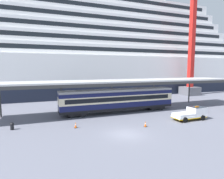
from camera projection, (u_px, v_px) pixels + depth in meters
ground_plane at (126, 134)px, 22.43m from camera, size 400.00×400.00×0.00m
cruise_ship at (66, 53)px, 59.35m from camera, size 122.93×29.49×36.26m
platform_canopy at (118, 82)px, 33.53m from camera, size 47.20×6.50×5.66m
train_carriage at (118, 99)px, 33.50m from camera, size 20.57×2.81×4.11m
service_truck at (192, 113)px, 28.81m from camera, size 5.22×2.29×2.02m
traffic_cone_near at (145, 124)px, 25.30m from camera, size 0.36×0.36×0.72m
traffic_cone_mid at (76, 125)px, 24.81m from camera, size 0.36×0.36×0.75m
dockside_crane at (193, 37)px, 53.91m from camera, size 13.39×4.40×52.86m
quay_bollard at (12, 126)px, 24.04m from camera, size 0.48×0.48×0.96m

